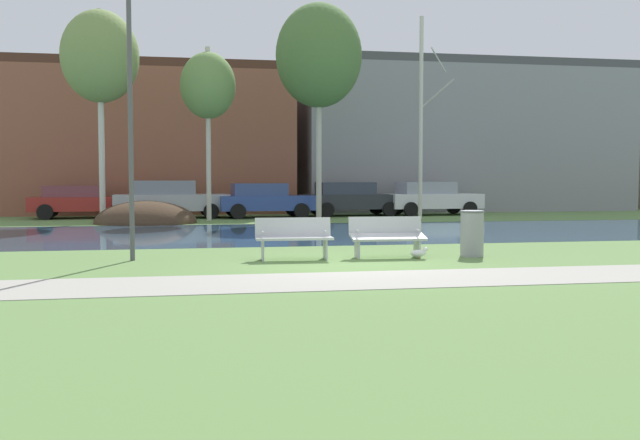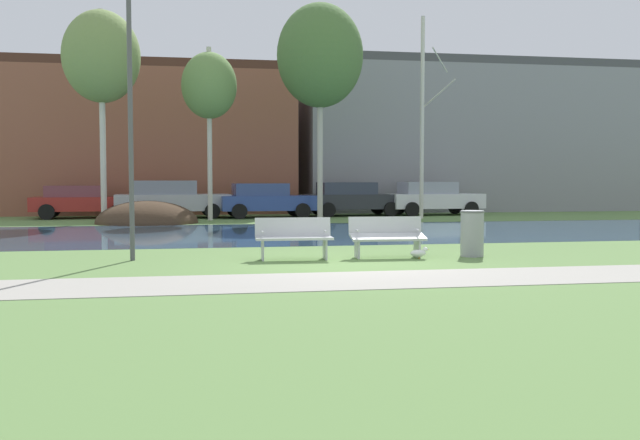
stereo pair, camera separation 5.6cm
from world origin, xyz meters
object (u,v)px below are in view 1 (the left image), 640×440
streetlamp (130,74)px  parked_suv_fifth_white (431,198)px  parked_wagon_fourth_dark (351,198)px  parked_van_nearest_red (81,201)px  parked_sedan_second_silver (169,199)px  bench_left (294,237)px  bench_right (387,236)px  parked_hatch_third_blue (264,199)px  seagull (419,253)px  trash_bin (472,233)px

streetlamp → parked_suv_fifth_white: 20.25m
parked_wagon_fourth_dark → parked_suv_fifth_white: bearing=-1.6°
parked_suv_fifth_white → parked_van_nearest_red: bearing=179.0°
parked_van_nearest_red → parked_sedan_second_silver: (3.66, -0.57, 0.09)m
bench_left → bench_right: same height
parked_van_nearest_red → parked_hatch_third_blue: parked_hatch_third_blue is taller
bench_left → parked_sedan_second_silver: parked_sedan_second_silver is taller
parked_wagon_fourth_dark → bench_left: bearing=-106.9°
parked_hatch_third_blue → parked_suv_fifth_white: bearing=4.6°
seagull → parked_van_nearest_red: (-9.26, 17.04, 0.61)m
trash_bin → bench_left: bearing=178.6°
trash_bin → parked_sedan_second_silver: parked_sedan_second_silver is taller
streetlamp → parked_van_nearest_red: bearing=101.6°
parked_van_nearest_red → parked_wagon_fourth_dark: 11.65m
parked_van_nearest_red → parked_hatch_third_blue: (7.68, -0.87, 0.03)m
streetlamp → parked_van_nearest_red: 16.86m
trash_bin → parked_van_nearest_red: 19.80m
parked_sedan_second_silver → bench_left: bearing=-79.5°
trash_bin → parked_hatch_third_blue: bearing=100.2°
trash_bin → seagull: size_ratio=2.41×
streetlamp → parked_hatch_third_blue: size_ratio=1.39×
bench_right → parked_wagon_fourth_dark: size_ratio=0.36×
parked_van_nearest_red → parked_suv_fifth_white: 15.41m
parked_sedan_second_silver → parked_van_nearest_red: bearing=171.1°
parked_hatch_third_blue → bench_left: bearing=-93.8°
seagull → parked_sedan_second_silver: (-5.59, 16.47, 0.70)m
parked_van_nearest_red → parked_suv_fifth_white: parked_suv_fifth_white is taller
bench_right → parked_van_nearest_red: bearing=117.5°
seagull → parked_wagon_fourth_dark: (2.39, 16.88, 0.66)m
parked_hatch_third_blue → parked_wagon_fourth_dark: 4.03m
seagull → parked_van_nearest_red: parked_van_nearest_red is taller
streetlamp → parked_wagon_fourth_dark: streetlamp is taller
trash_bin → parked_wagon_fourth_dark: (1.10, 16.61, 0.28)m
parked_wagon_fourth_dark → parked_suv_fifth_white: size_ratio=1.01×
bench_left → bench_right: (2.02, 0.00, 0.00)m
bench_left → trash_bin: 3.90m
seagull → parked_hatch_third_blue: (-1.57, 16.16, 0.65)m
streetlamp → parked_hatch_third_blue: streetlamp is taller
bench_right → parked_sedan_second_silver: 16.85m
parked_sedan_second_silver → parked_wagon_fourth_dark: (7.98, 0.42, -0.04)m
parked_sedan_second_silver → parked_hatch_third_blue: parked_sedan_second_silver is taller
bench_left → trash_bin: trash_bin is taller
parked_sedan_second_silver → parked_hatch_third_blue: bearing=-4.3°
trash_bin → streetlamp: bearing=175.8°
trash_bin → parked_hatch_third_blue: (-2.86, 15.89, 0.26)m
bench_right → trash_bin: size_ratio=1.62×
trash_bin → parked_wagon_fourth_dark: size_ratio=0.22×
streetlamp → parked_van_nearest_red: streetlamp is taller
parked_sedan_second_silver → bench_right: bearing=-72.8°
streetlamp → parked_sedan_second_silver: 15.95m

